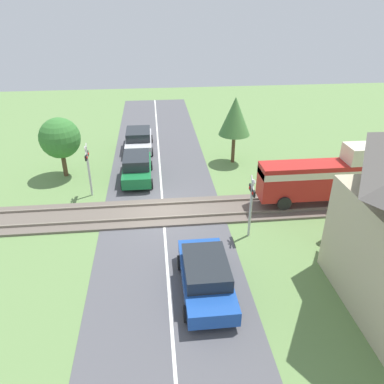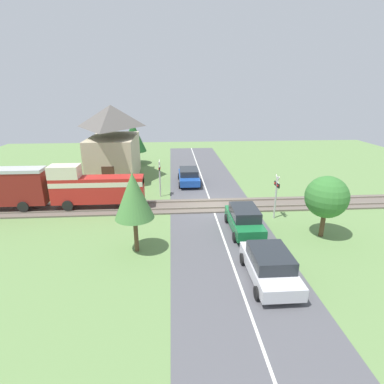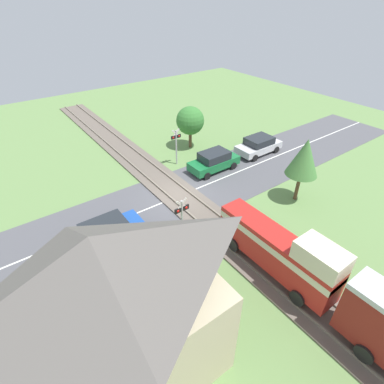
{
  "view_description": "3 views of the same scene",
  "coord_description": "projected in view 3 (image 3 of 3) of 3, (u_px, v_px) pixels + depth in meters",
  "views": [
    {
      "loc": [
        17.15,
        -0.28,
        10.38
      ],
      "look_at": [
        0.0,
        1.55,
        1.2
      ],
      "focal_mm": 35.0,
      "sensor_mm": 36.0,
      "label": 1
    },
    {
      "loc": [
        -21.3,
        3.01,
        8.55
      ],
      "look_at": [
        0.0,
        1.55,
        1.2
      ],
      "focal_mm": 28.0,
      "sensor_mm": 36.0,
      "label": 2
    },
    {
      "loc": [
        9.56,
        14.61,
        12.21
      ],
      "look_at": [
        0.0,
        1.55,
        1.2
      ],
      "focal_mm": 28.0,
      "sensor_mm": 36.0,
      "label": 3
    }
  ],
  "objects": [
    {
      "name": "ground_plane",
      "position": [
        179.0,
        196.0,
        21.28
      ],
      "size": [
        60.0,
        60.0,
        0.0
      ],
      "primitive_type": "plane",
      "color": "#66894C"
    },
    {
      "name": "road_surface",
      "position": [
        179.0,
        196.0,
        21.28
      ],
      "size": [
        48.0,
        6.4,
        0.02
      ],
      "color": "#515156",
      "rests_on": "ground_plane"
    },
    {
      "name": "track_bed",
      "position": [
        179.0,
        195.0,
        21.25
      ],
      "size": [
        2.8,
        48.0,
        0.24
      ],
      "color": "#665B51",
      "rests_on": "ground_plane"
    },
    {
      "name": "car_near_crossing",
      "position": [
        214.0,
        161.0,
        23.91
      ],
      "size": [
        4.19,
        1.9,
        1.59
      ],
      "color": "#197038",
      "rests_on": "ground_plane"
    },
    {
      "name": "car_far_side",
      "position": [
        105.0,
        233.0,
        16.95
      ],
      "size": [
        4.45,
        2.0,
        1.43
      ],
      "color": "#1E4CA8",
      "rests_on": "ground_plane"
    },
    {
      "name": "car_behind_queue",
      "position": [
        259.0,
        145.0,
        26.43
      ],
      "size": [
        4.19,
        2.06,
        1.51
      ],
      "color": "silver",
      "rests_on": "ground_plane"
    },
    {
      "name": "crossing_signal_west_approach",
      "position": [
        176.0,
        142.0,
        24.07
      ],
      "size": [
        0.9,
        0.18,
        3.12
      ],
      "color": "#B7B7B7",
      "rests_on": "ground_plane"
    },
    {
      "name": "crossing_signal_east_approach",
      "position": [
        182.0,
        216.0,
        16.25
      ],
      "size": [
        0.9,
        0.18,
        3.12
      ],
      "color": "#B7B7B7",
      "rests_on": "ground_plane"
    },
    {
      "name": "station_building",
      "position": [
        110.0,
        322.0,
        9.39
      ],
      "size": [
        7.78,
        4.64,
        7.17
      ],
      "color": "#C6B793",
      "rests_on": "ground_plane"
    },
    {
      "name": "pedestrian_by_station",
      "position": [
        213.0,
        282.0,
        14.12
      ],
      "size": [
        0.41,
        0.41,
        1.64
      ],
      "color": "#7F3D84",
      "rests_on": "ground_plane"
    },
    {
      "name": "tree_roadside_hedge",
      "position": [
        304.0,
        158.0,
        19.19
      ],
      "size": [
        2.1,
        2.1,
        4.53
      ],
      "color": "brown",
      "rests_on": "ground_plane"
    },
    {
      "name": "tree_beyond_track",
      "position": [
        190.0,
        121.0,
        26.5
      ],
      "size": [
        2.5,
        2.5,
        3.8
      ],
      "color": "brown",
      "rests_on": "ground_plane"
    }
  ]
}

